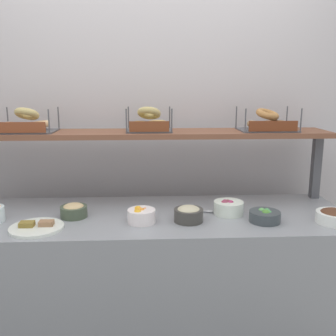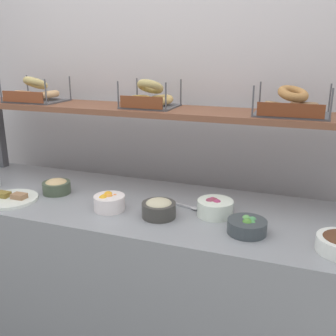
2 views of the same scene
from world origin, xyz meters
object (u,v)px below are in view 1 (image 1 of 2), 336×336
Objects in this scene: bowl_tuna_salad at (189,214)px; bagel_basket_sesame at (149,123)px; serving_spoon_near_plate at (202,211)px; bowl_beet_salad at (228,207)px; bowl_chocolate_spread at (334,216)px; bowl_fruit_salad at (141,215)px; bagel_basket_plain at (27,124)px; bowl_hummus at (74,210)px; bowl_veggie_mix at (265,216)px; bagel_basket_everything at (267,123)px; serving_plate_white at (37,227)px.

bagel_basket_sesame is at bearing 117.16° from bowl_tuna_salad.
bowl_beet_salad is at bearing -15.96° from serving_spoon_near_plate.
bowl_chocolate_spread is at bearing -17.15° from serving_spoon_near_plate.
bowl_fruit_salad is at bearing -167.27° from bowl_beet_salad.
bagel_basket_plain reaches higher than bowl_beet_salad.
bowl_veggie_mix is (1.01, -0.12, -0.01)m from bowl_hummus.
bowl_hummus is 0.45× the size of bagel_basket_plain.
bowl_tuna_salad is 0.46× the size of bagel_basket_everything.
bagel_basket_everything is (0.11, 0.40, 0.45)m from bowl_veggie_mix.
bowl_tuna_salad is 0.54× the size of bagel_basket_sesame.
bowl_beet_salad is 0.49× the size of bagel_basket_everything.
bagel_basket_plain is (-1.31, 0.41, 0.45)m from bowl_veggie_mix.
bowl_beet_salad is (-0.17, 0.13, 0.01)m from bowl_veggie_mix.
bowl_hummus is 0.43× the size of bagel_basket_everything.
bowl_hummus is at bearing 48.47° from serving_plate_white.
bowl_tuna_salad is 0.25m from bowl_beet_salad.
bowl_beet_salad is 0.55m from bowl_chocolate_spread.
serving_plate_white is (-0.77, -0.07, -0.03)m from bowl_tuna_salad.
bagel_basket_everything is at bearing 36.65° from bowl_tuna_salad.
bagel_basket_everything reaches higher than serving_spoon_near_plate.
serving_spoon_near_plate is 0.63× the size of bagel_basket_sesame.
bagel_basket_sesame reaches higher than serving_spoon_near_plate.
bagel_basket_everything reaches higher than serving_plate_white.
serving_plate_white is 0.79× the size of bagel_basket_everything.
bagel_basket_plain reaches higher than bagel_basket_everything.
bowl_hummus is 0.89× the size of bowl_veggie_mix.
bagel_basket_sesame is at bearing 39.72° from serving_plate_white.
bowl_fruit_salad is 0.79× the size of bowl_chocolate_spread.
bagel_basket_everything is at bearing -1.30° from bagel_basket_sesame.
bowl_beet_salad is at bearing 23.97° from bowl_tuna_salad.
bowl_tuna_salad is 0.86× the size of serving_spoon_near_plate.
bowl_fruit_salad is 0.37m from serving_spoon_near_plate.
bowl_beet_salad is at bearing 12.73° from bowl_fruit_salad.
bowl_tuna_salad reaches higher than serving_plate_white.
bowl_chocolate_spread is at bearing -25.48° from bagel_basket_sesame.
bowl_fruit_salad is at bearing 178.30° from bowl_veggie_mix.
bagel_basket_everything reaches higher than bowl_fruit_salad.
bagel_basket_plain is (-0.30, 0.28, 0.44)m from bowl_hummus.
bowl_chocolate_spread is at bearing -17.46° from bowl_beet_salad.
bagel_basket_sesame is at bearing 35.78° from bowl_hummus.
bagel_basket_sesame is (0.56, 0.47, 0.47)m from serving_plate_white.
serving_spoon_near_plate is 0.61m from bagel_basket_sesame.
bagel_basket_plain is at bearing 149.92° from bowl_fruit_salad.
serving_spoon_near_plate is (-0.30, 0.17, -0.02)m from bowl_veggie_mix.
bowl_hummus is at bearing -43.21° from bagel_basket_plain.
bowl_hummus is at bearing -176.41° from serving_spoon_near_plate.
bagel_basket_sesame is at bearing 154.52° from bowl_chocolate_spread.
bowl_beet_salad is (0.48, 0.11, 0.00)m from bowl_fruit_salad.
bowl_tuna_salad is at bearing -22.61° from bagel_basket_plain.
bagel_basket_sesame is (-0.60, 0.42, 0.45)m from bowl_veggie_mix.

